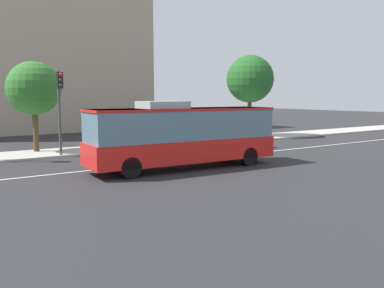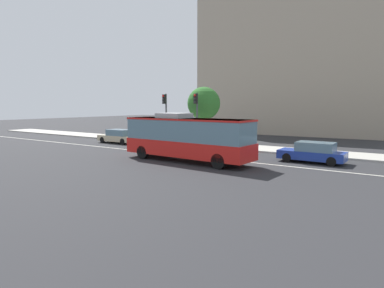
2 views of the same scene
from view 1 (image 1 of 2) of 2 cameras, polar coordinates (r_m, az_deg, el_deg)
ground_plane at (r=23.37m, az=-2.41°, el=-2.46°), size 160.00×160.00×0.00m
sidewalk_kerb at (r=29.47m, az=-9.64°, el=-0.52°), size 80.00×3.79×0.14m
lane_centre_line at (r=23.37m, az=-2.41°, el=-2.45°), size 76.00×0.16×0.01m
transit_bus at (r=20.97m, az=-1.22°, el=1.48°), size 10.13×3.06×3.46m
sedan_blue at (r=29.32m, az=6.52°, el=0.79°), size 4.51×1.85×1.46m
traffic_light_mid_block at (r=25.95m, az=-17.93°, el=6.03°), size 0.33×0.62×5.20m
street_tree_kerbside_left at (r=37.55m, az=8.07°, el=8.93°), size 4.24×4.24×7.37m
street_tree_kerbside_centre at (r=28.34m, az=-21.15°, el=7.21°), size 3.43×3.43×5.93m
office_block_background at (r=50.94m, az=-23.57°, el=13.45°), size 26.61×18.50×20.40m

